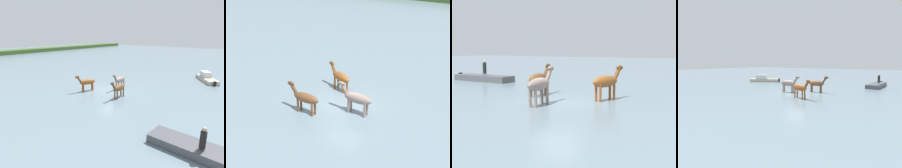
# 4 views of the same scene
# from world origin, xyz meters

# --- Properties ---
(ground_plane) EXTENTS (146.95, 146.95, 0.00)m
(ground_plane) POSITION_xyz_m (0.00, 0.00, 0.00)
(ground_plane) COLOR slate
(horse_lead) EXTENTS (2.51, 0.66, 1.95)m
(horse_lead) POSITION_xyz_m (1.21, -0.32, 1.08)
(horse_lead) COLOR gray
(horse_lead) RESTS_ON ground_plane
(horse_chestnut_trailing) EXTENTS (2.43, 1.20, 1.91)m
(horse_chestnut_trailing) POSITION_xyz_m (-1.81, 2.10, 1.05)
(horse_chestnut_trailing) COLOR brown
(horse_chestnut_trailing) RESTS_ON ground_plane
(horse_rear_stallion) EXTENTS (2.44, 0.63, 1.90)m
(horse_rear_stallion) POSITION_xyz_m (-1.51, -2.12, 1.05)
(horse_rear_stallion) COLOR brown
(horse_rear_stallion) RESTS_ON ground_plane
(boat_tender_starboard) EXTENTS (1.87, 5.93, 0.77)m
(boat_tender_starboard) POSITION_xyz_m (-6.40, -11.03, 0.19)
(boat_tender_starboard) COLOR #4C4C51
(boat_tender_starboard) RESTS_ON ground_plane
(person_boatman_standing) EXTENTS (0.32, 0.32, 1.19)m
(person_boatman_standing) POSITION_xyz_m (-6.64, -11.11, 1.17)
(person_boatman_standing) COLOR black
(person_boatman_standing) RESTS_ON boat_tender_starboard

